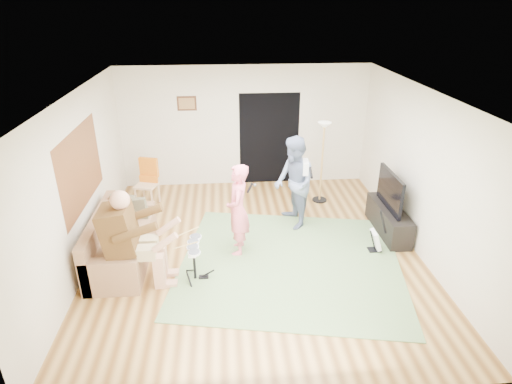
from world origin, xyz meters
TOP-DOWN VIEW (x-y plane):
  - floor at (0.00, 0.00)m, footprint 6.00×6.00m
  - walls at (0.00, 0.00)m, footprint 5.50×6.00m
  - ceiling at (0.00, 0.00)m, footprint 6.00×6.00m
  - window_blinds at (-2.74, 0.20)m, footprint 0.00×2.05m
  - doorway at (0.55, 2.99)m, footprint 2.10×0.00m
  - picture_frame at (-1.25, 2.99)m, footprint 0.42×0.03m
  - area_rug at (0.54, -0.42)m, footprint 4.10×3.85m
  - sofa at (-2.29, -0.07)m, footprint 0.83×2.03m
  - drummer at (-1.85, -0.72)m, footprint 1.00×0.56m
  - drum_kit at (-1.00, -0.72)m, footprint 0.35×0.63m
  - singer at (-0.29, 0.02)m, footprint 0.43×0.61m
  - microphone at (-0.09, 0.02)m, footprint 0.06×0.06m
  - guitarist at (0.78, 0.87)m, footprint 0.80×0.95m
  - guitar_held at (0.98, 0.87)m, footprint 0.20×0.61m
  - guitar_spare at (2.05, -0.17)m, footprint 0.28×0.25m
  - torchiere_lamp at (1.53, 1.89)m, footprint 0.31×0.31m
  - dining_chair at (-2.11, 2.02)m, footprint 0.52×0.54m
  - tv_cabinet at (2.50, 0.45)m, footprint 0.40×1.40m
  - television at (2.45, 0.45)m, footprint 0.06×1.05m

SIDE VIEW (x-z plane):
  - floor at x=0.00m, z-range 0.00..0.00m
  - area_rug at x=0.54m, z-range 0.00..0.02m
  - guitar_spare at x=2.05m, z-range -0.17..0.61m
  - tv_cabinet at x=2.50m, z-range 0.00..0.50m
  - sofa at x=-2.29m, z-range -0.14..0.68m
  - drum_kit at x=-1.00m, z-range -0.04..0.61m
  - dining_chair at x=-2.11m, z-range -0.14..0.84m
  - drummer at x=-1.85m, z-range -0.17..1.37m
  - singer at x=-0.29m, z-range 0.00..1.59m
  - television at x=2.45m, z-range 0.51..1.19m
  - guitarist at x=0.78m, z-range 0.00..1.74m
  - doorway at x=0.55m, z-range 0.00..2.10m
  - torchiere_lamp at x=1.53m, z-range 0.32..2.04m
  - guitar_held at x=0.98m, z-range 1.06..1.32m
  - microphone at x=-0.09m, z-range 1.07..1.31m
  - walls at x=0.00m, z-range 0.00..2.70m
  - window_blinds at x=-2.74m, z-range 0.53..2.58m
  - picture_frame at x=-1.25m, z-range 1.74..2.06m
  - ceiling at x=0.00m, z-range 2.70..2.70m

